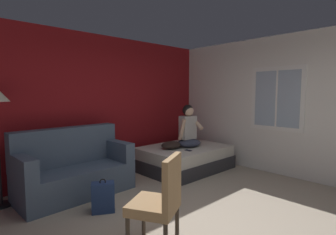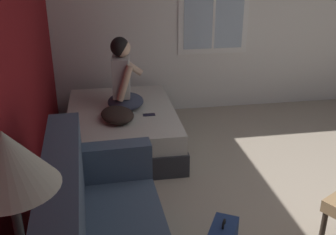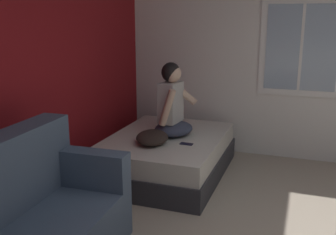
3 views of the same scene
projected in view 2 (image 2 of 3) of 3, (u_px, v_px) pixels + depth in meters
The scene contains 7 objects.
ground_plane at pixel (324, 206), 3.78m from camera, with size 40.00×40.00×0.00m, color tan.
wall_side_with_window at pixel (238, 18), 5.80m from camera, with size 0.19×6.82×2.70m.
bed at pixel (122, 128), 4.89m from camera, with size 1.80×1.33×0.48m.
person_seated at pixel (123, 80), 4.73m from camera, with size 0.56×0.49×0.88m.
throw_pillow at pixel (117, 115), 4.47m from camera, with size 0.48×0.36×0.14m, color #2D231E.
cell_phone at pixel (149, 115), 4.64m from camera, with size 0.07×0.14×0.01m, color black.
floor_lamp at pixel (13, 198), 1.43m from camera, with size 0.36×0.36×1.70m.
Camera 2 is at (-2.85, 2.01, 2.26)m, focal length 42.00 mm.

